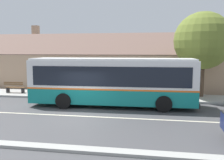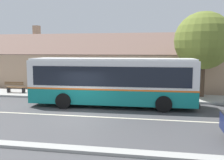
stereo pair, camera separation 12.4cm
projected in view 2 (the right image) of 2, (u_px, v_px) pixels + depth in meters
name	position (u px, v px, depth m)	size (l,w,h in m)	color
ground_plane	(75.00, 116.00, 14.22)	(300.00, 300.00, 0.00)	#424244
sidewalk_far	(99.00, 96.00, 20.07)	(60.00, 3.00, 0.15)	#9E9E99
curb_near	(36.00, 146.00, 9.57)	(60.00, 0.50, 0.12)	#9E9E99
lane_divider_stripe	(75.00, 116.00, 14.22)	(60.00, 0.16, 0.01)	beige
community_building	(98.00, 68.00, 27.46)	(28.27, 10.17, 6.56)	tan
transit_bus	(112.00, 81.00, 16.57)	(10.91, 2.96, 3.19)	#147F7A
bench_by_building	(16.00, 88.00, 21.05)	(1.72, 0.51, 0.94)	brown
street_tree_primary	(204.00, 42.00, 18.87)	(4.36, 4.36, 6.62)	#4C3828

